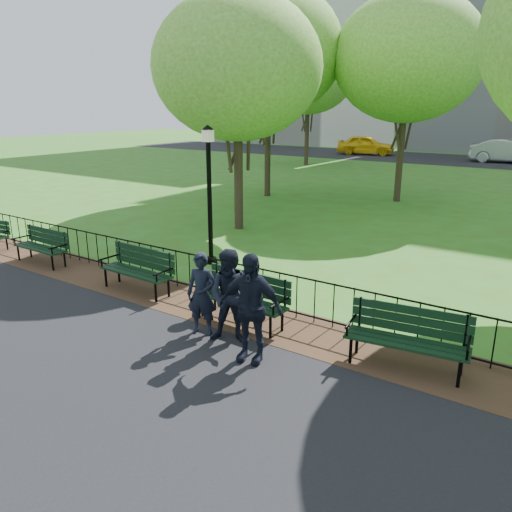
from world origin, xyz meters
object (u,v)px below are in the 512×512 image
Objects in this scene: park_bench_left_a at (139,265)px; person_mid at (232,297)px; park_bench_left_b at (43,242)px; tree_near_w at (237,67)px; person_left at (202,294)px; tree_far_w at (309,74)px; tree_far_c at (408,58)px; taxi at (366,145)px; sedan_silver at (507,151)px; park_bench_right_a at (408,332)px; lamppost at (209,190)px; park_bench_main at (231,289)px; person_right at (250,308)px; tree_mid_w at (268,51)px.

person_mid is at bearing -13.77° from park_bench_left_a.
park_bench_left_b is at bearing 148.88° from person_mid.
person_left is at bearing -58.64° from tree_near_w.
park_bench_left_a is 0.22× the size of tree_far_w.
tree_far_c is (2.80, 8.04, 0.71)m from tree_near_w.
sedan_silver is (10.99, -0.14, 0.03)m from taxi.
park_bench_left_b is 34.01m from taxi.
park_bench_right_a is (9.84, -0.05, 0.04)m from park_bench_left_b.
lamppost is (3.71, 2.51, 1.39)m from park_bench_left_b.
tree_far_w is 1.85× the size of taxi.
park_bench_left_b is 34.15m from sedan_silver.
tree_far_w reaches higher than park_bench_main.
park_bench_main is 8.93m from tree_near_w.
taxi reaches higher than park_bench_left_b.
park_bench_left_b is 15.89m from tree_far_c.
taxi is at bearing 110.51° from park_bench_main.
person_right reaches higher than park_bench_main.
tree_mid_w is 15.82m from person_left.
tree_far_c reaches higher than tree_near_w.
park_bench_right_a is 17.06m from tree_mid_w.
person_left is at bearing -8.20° from park_bench_left_b.
sedan_silver is (2.65, 33.58, 0.23)m from park_bench_left_a.
person_right is 34.85m from sedan_silver.
lamppost reaches higher than park_bench_left_b.
tree_mid_w is at bearing 93.65° from park_bench_left_b.
park_bench_right_a is at bearing 0.06° from park_bench_left_b.
park_bench_main is 1.29× the size of person_left.
tree_near_w is at bearing 127.31° from park_bench_main.
person_right is 0.39× the size of taxi.
person_left reaches higher than park_bench_right_a.
lamppost reaches higher than person_right.
tree_far_c is 1.79× the size of taxi.
lamppost is 0.48× the size of tree_near_w.
tree_near_w is 0.88× the size of tree_far_c.
lamppost is 0.71× the size of sedan_silver.
tree_far_c is (4.80, 14.17, 5.36)m from park_bench_left_b.
taxi is (0.58, 9.49, -5.29)m from tree_far_w.
tree_far_w is 29.00m from person_right.
park_bench_right_a is 36.72m from taxi.
taxi is 0.94× the size of sedan_silver.
person_mid reaches higher than park_bench_left_b.
lamppost is 4.85m from person_mid.
tree_near_w is at bearing 103.21° from person_left.
tree_far_c reaches higher than park_bench_right_a.
tree_near_w is 0.86× the size of tree_far_w.
park_bench_left_b is at bearing 153.27° from person_left.
taxi reaches higher than park_bench_main.
lamppost is at bearing 149.72° from park_bench_right_a.
park_bench_left_a is 7.87m from tree_near_w.
park_bench_main is 1.12× the size of park_bench_left_b.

